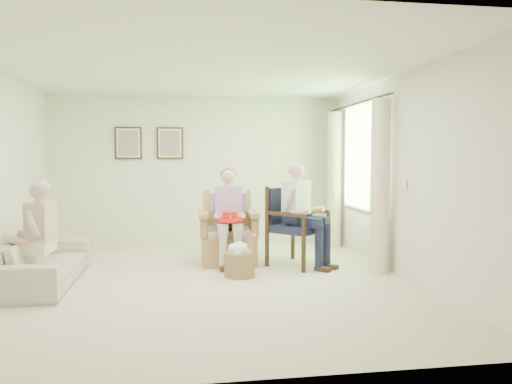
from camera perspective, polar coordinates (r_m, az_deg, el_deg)
The scene contains 18 objects.
floor at distance 6.25m, azimuth -5.78°, elevation -10.26°, with size 5.50×5.50×0.00m, color beige.
back_wall at distance 8.81m, azimuth -6.83°, elevation 2.42°, with size 5.00×0.04×2.60m, color silver.
front_wall at distance 3.33m, azimuth -3.31°, elevation -0.11°, with size 5.00×0.04×2.60m, color silver.
right_wall at distance 6.68m, azimuth 16.07°, elevation 1.80°, with size 0.04×5.50×2.60m, color silver.
ceiling at distance 6.15m, azimuth -5.96°, elevation 13.91°, with size 5.00×5.50×0.02m, color white.
window at distance 7.77m, azimuth 12.13°, elevation 4.25°, with size 0.13×2.50×1.63m.
curtain_left at distance 6.82m, azimuth 13.98°, elevation 0.62°, with size 0.34×0.34×2.30m, color #F7E3C1.
curtain_right at distance 8.66m, azimuth 8.92°, elevation 1.38°, with size 0.34×0.34×2.30m, color #F7E3C1.
framed_print_left at distance 8.81m, azimuth -14.38°, elevation 5.45°, with size 0.45×0.05×0.55m.
framed_print_right at distance 8.77m, azimuth -9.80°, elevation 5.52°, with size 0.45×0.05×0.55m.
wicker_armchair at distance 7.34m, azimuth -3.21°, elevation -5.48°, with size 0.81×0.81×1.04m.
wood_armchair at distance 7.20m, azimuth 4.64°, elevation -3.49°, with size 0.71×0.67×1.10m.
sofa at distance 6.63m, azimuth -23.14°, elevation -7.21°, with size 0.77×1.96×0.57m, color beige.
person_wicker at distance 7.14m, azimuth -3.11°, elevation -2.02°, with size 0.40×0.63×1.35m.
person_dark at distance 7.00m, azimuth 5.00°, elevation -1.61°, with size 0.40×0.62×1.43m.
person_sofa at distance 6.33m, azimuth -23.80°, elevation -3.95°, with size 0.42×0.62×1.24m.
red_hat at distance 6.95m, azimuth -3.02°, elevation -2.99°, with size 0.38×0.38×0.14m.
hatbox at distance 6.48m, azimuth -1.88°, elevation -7.66°, with size 0.50×0.50×0.58m.
Camera 1 is at (-0.33, -6.05, 1.54)m, focal length 35.00 mm.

